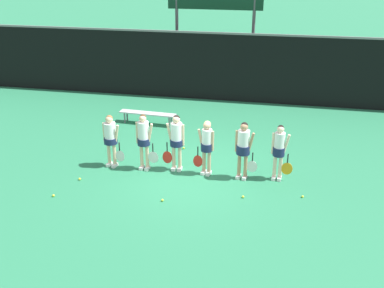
% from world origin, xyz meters
% --- Properties ---
extents(ground_plane, '(140.00, 140.00, 0.00)m').
position_xyz_m(ground_plane, '(0.00, 0.00, 0.00)').
color(ground_plane, '#26724C').
extents(fence_windscreen, '(60.00, 0.08, 2.93)m').
position_xyz_m(fence_windscreen, '(0.00, 7.09, 1.48)').
color(fence_windscreen, black).
rests_on(fence_windscreen, ground_plane).
extents(scoreboard, '(4.16, 0.15, 4.95)m').
position_xyz_m(scoreboard, '(-0.68, 8.36, 3.91)').
color(scoreboard, '#515156').
rests_on(scoreboard, ground_plane).
extents(bench_courtside, '(2.19, 0.49, 0.44)m').
position_xyz_m(bench_courtside, '(-2.41, 3.63, 0.39)').
color(bench_courtside, '#B2B2B7').
rests_on(bench_courtside, ground_plane).
extents(player_0, '(0.67, 0.40, 1.63)m').
position_xyz_m(player_0, '(-2.40, -0.07, 0.97)').
color(player_0, beige).
rests_on(player_0, ground_plane).
extents(player_1, '(0.67, 0.37, 1.73)m').
position_xyz_m(player_1, '(-1.37, -0.06, 1.02)').
color(player_1, beige).
rests_on(player_1, ground_plane).
extents(player_2, '(0.67, 0.38, 1.73)m').
position_xyz_m(player_2, '(-0.43, 0.08, 1.03)').
color(player_2, beige).
rests_on(player_2, ground_plane).
extents(player_3, '(0.62, 0.34, 1.65)m').
position_xyz_m(player_3, '(0.48, -0.00, 0.97)').
color(player_3, tan).
rests_on(player_3, ground_plane).
extents(player_4, '(0.66, 0.39, 1.71)m').
position_xyz_m(player_4, '(1.54, -0.06, 1.02)').
color(player_4, tan).
rests_on(player_4, ground_plane).
extents(player_5, '(0.63, 0.33, 1.65)m').
position_xyz_m(player_5, '(2.52, 0.08, 0.96)').
color(player_5, beige).
rests_on(player_5, ground_plane).
extents(tennis_ball_0, '(0.07, 0.07, 0.07)m').
position_xyz_m(tennis_ball_0, '(-2.99, -1.14, 0.04)').
color(tennis_ball_0, '#CCE033').
rests_on(tennis_ball_0, ground_plane).
extents(tennis_ball_1, '(0.07, 0.07, 0.07)m').
position_xyz_m(tennis_ball_1, '(-0.36, -1.80, 0.03)').
color(tennis_ball_1, '#CCE033').
rests_on(tennis_ball_1, ground_plane).
extents(tennis_ball_2, '(0.07, 0.07, 0.07)m').
position_xyz_m(tennis_ball_2, '(-3.27, -2.16, 0.04)').
color(tennis_ball_2, '#CCE033').
rests_on(tennis_ball_2, ground_plane).
extents(tennis_ball_3, '(0.07, 0.07, 0.07)m').
position_xyz_m(tennis_ball_3, '(1.68, -1.18, 0.03)').
color(tennis_ball_3, '#CCE033').
rests_on(tennis_ball_3, ground_plane).
extents(tennis_ball_4, '(0.07, 0.07, 0.07)m').
position_xyz_m(tennis_ball_4, '(-0.93, 1.13, 0.03)').
color(tennis_ball_4, '#CCE033').
rests_on(tennis_ball_4, ground_plane).
extents(tennis_ball_5, '(0.06, 0.06, 0.06)m').
position_xyz_m(tennis_ball_5, '(3.23, -0.85, 0.03)').
color(tennis_ball_5, '#CCE033').
rests_on(tennis_ball_5, ground_plane).
extents(tennis_ball_6, '(0.07, 0.07, 0.07)m').
position_xyz_m(tennis_ball_6, '(-0.57, 1.61, 0.03)').
color(tennis_ball_6, '#CCE033').
rests_on(tennis_ball_6, ground_plane).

